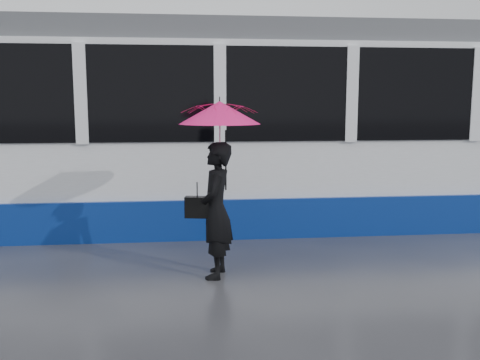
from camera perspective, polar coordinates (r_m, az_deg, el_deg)
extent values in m
plane|color=#2B2B30|center=(7.01, -2.47, -9.00)|extent=(90.00, 90.00, 0.00)
cube|color=#3F3D38|center=(8.72, -3.24, -5.47)|extent=(34.00, 0.07, 0.02)
cube|color=#3F3D38|center=(10.12, -3.67, -3.54)|extent=(34.00, 0.07, 0.02)
cube|color=white|center=(9.24, -12.03, 4.66)|extent=(24.00, 2.40, 2.95)
cube|color=navy|center=(9.39, -11.81, -2.76)|extent=(24.00, 2.56, 0.62)
cube|color=black|center=(9.22, -12.16, 8.84)|extent=(23.00, 2.48, 1.40)
cube|color=#4F5156|center=(9.29, -12.35, 14.87)|extent=(23.60, 2.20, 0.35)
imported|color=black|center=(6.36, -2.58, -3.24)|extent=(0.50, 0.66, 1.62)
imported|color=#E31369|center=(6.24, -2.17, 4.87)|extent=(1.04, 1.06, 0.81)
cone|color=#E31369|center=(6.23, -2.19, 7.20)|extent=(1.12, 1.12, 0.26)
cylinder|color=black|center=(6.23, -2.19, 8.59)|extent=(0.01, 0.01, 0.06)
cylinder|color=black|center=(6.30, -1.53, 2.12)|extent=(0.02, 0.02, 0.71)
cube|color=black|center=(6.36, -4.57, -2.90)|extent=(0.31, 0.18, 0.25)
cylinder|color=black|center=(6.32, -4.60, -0.98)|extent=(0.01, 0.01, 0.18)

